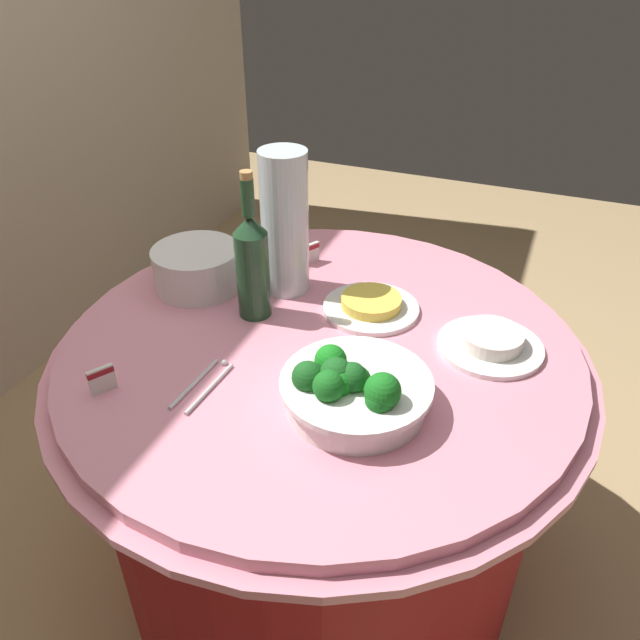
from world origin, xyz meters
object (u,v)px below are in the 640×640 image
plate_stack (197,268)px  decorative_fruit_vase (285,227)px  label_placard_front (311,252)px  label_placard_mid (102,378)px  food_plate_rice (491,342)px  wine_bottle (252,263)px  serving_tongs (204,384)px  food_plate_fried_egg (371,305)px  broccoli_bowl (353,389)px

plate_stack → decorative_fruit_vase: size_ratio=0.62×
label_placard_front → label_placard_mid: (-0.62, 0.17, 0.00)m
plate_stack → food_plate_rice: size_ratio=0.95×
decorative_fruit_vase → label_placard_front: bearing=-1.9°
plate_stack → wine_bottle: wine_bottle is taller
label_placard_mid → serving_tongs: bearing=-62.6°
wine_bottle → serving_tongs: size_ratio=2.01×
food_plate_rice → label_placard_mid: 0.78m
decorative_fruit_vase → food_plate_fried_egg: bearing=-95.3°
label_placard_front → serving_tongs: bearing=-179.8°
plate_stack → label_placard_mid: size_ratio=3.82×
wine_bottle → label_placard_front: bearing=-4.9°
broccoli_bowl → food_plate_rice: bearing=-35.6°
plate_stack → decorative_fruit_vase: decorative_fruit_vase is taller
decorative_fruit_vase → label_placard_mid: (-0.49, 0.16, -0.13)m
food_plate_rice → label_placard_front: label_placard_front is taller
serving_tongs → label_placard_front: bearing=0.2°
decorative_fruit_vase → food_plate_rice: size_ratio=1.55×
wine_bottle → label_placard_mid: bearing=158.1°
food_plate_fried_egg → wine_bottle: bearing=114.7°
serving_tongs → food_plate_rice: size_ratio=0.76×
plate_stack → decorative_fruit_vase: bearing=-70.2°
wine_bottle → decorative_fruit_vase: 0.14m
broccoli_bowl → wine_bottle: size_ratio=0.83×
plate_stack → serving_tongs: size_ratio=1.26×
plate_stack → food_plate_fried_egg: bearing=-82.9°
food_plate_fried_egg → label_placard_front: (0.16, 0.22, 0.02)m
broccoli_bowl → plate_stack: bearing=60.6°
serving_tongs → label_placard_front: size_ratio=3.04×
plate_stack → food_plate_rice: 0.70m
plate_stack → decorative_fruit_vase: (0.07, -0.20, 0.11)m
wine_bottle → decorative_fruit_vase: size_ratio=0.99×
serving_tongs → food_plate_rice: (0.33, -0.49, 0.01)m
wine_bottle → label_placard_front: size_ratio=6.11×
decorative_fruit_vase → label_placard_mid: decorative_fruit_vase is taller
label_placard_mid → plate_stack: bearing=5.7°
serving_tongs → label_placard_front: 0.54m
plate_stack → label_placard_front: plate_stack is taller
plate_stack → serving_tongs: 0.39m
food_plate_rice → food_plate_fried_egg: 0.28m
serving_tongs → wine_bottle: bearing=5.4°
food_plate_rice → food_plate_fried_egg: food_plate_rice is taller
plate_stack → serving_tongs: plate_stack is taller
broccoli_bowl → food_plate_fried_egg: 0.34m
serving_tongs → label_placard_mid: label_placard_mid is taller
wine_bottle → food_plate_rice: wine_bottle is taller
plate_stack → label_placard_mid: plate_stack is taller
food_plate_fried_egg → food_plate_rice: bearing=-99.9°
broccoli_bowl → label_placard_mid: broccoli_bowl is taller
food_plate_rice → label_placard_front: bearing=67.2°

